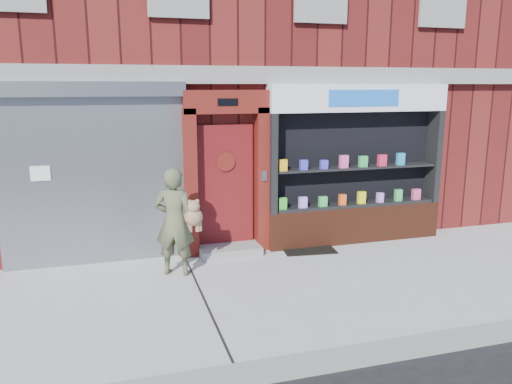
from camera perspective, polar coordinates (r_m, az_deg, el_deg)
name	(u,v)px	position (r m, az deg, el deg)	size (l,w,h in m)	color
ground	(304,285)	(7.75, 5.48, -10.57)	(80.00, 80.00, 0.00)	#9E9E99
curb	(376,353)	(5.99, 13.50, -17.47)	(60.00, 0.30, 0.12)	gray
building	(217,43)	(12.94, -4.46, 16.63)	(12.00, 8.16, 8.00)	#4D1211
shutter_bay	(92,163)	(8.64, -18.20, 3.12)	(3.10, 0.30, 3.04)	gray
red_door_bay	(227,173)	(8.83, -3.36, 2.18)	(1.52, 0.58, 2.90)	#601610
pharmacy_bay	(355,171)	(9.67, 11.29, 2.32)	(3.50, 0.41, 3.00)	#552414
woman	(176,221)	(7.99, -9.14, -3.32)	(0.82, 0.63, 1.73)	#525739
doormat	(308,249)	(9.34, 5.98, -6.48)	(0.94, 0.66, 0.02)	black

